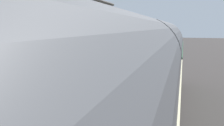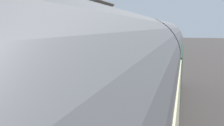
% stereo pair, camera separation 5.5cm
% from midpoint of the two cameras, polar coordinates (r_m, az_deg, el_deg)
% --- Properties ---
extents(ground_plane, '(160.00, 160.00, 0.00)m').
position_cam_midpoint_polar(ground_plane, '(13.81, 6.92, -8.08)').
color(ground_plane, '#383330').
extents(platform, '(32.00, 5.27, 0.99)m').
position_cam_midpoint_polar(platform, '(14.73, -7.16, -5.03)').
color(platform, gray).
rests_on(platform, ground).
extents(platform_edge_coping, '(32.00, 0.36, 0.02)m').
position_cam_midpoint_polar(platform_edge_coping, '(13.81, 2.16, -3.75)').
color(platform_edge_coping, beige).
rests_on(platform_edge_coping, platform).
extents(rail_near, '(52.00, 0.08, 0.14)m').
position_cam_midpoint_polar(rail_near, '(13.62, 13.71, -8.20)').
color(rail_near, gray).
rests_on(rail_near, ground).
extents(rail_far, '(52.00, 0.08, 0.14)m').
position_cam_midpoint_polar(rail_far, '(13.76, 7.67, -7.85)').
color(rail_far, gray).
rests_on(rail_far, ground).
extents(train, '(17.98, 2.73, 4.32)m').
position_cam_midpoint_polar(train, '(8.42, 7.28, -3.42)').
color(train, black).
rests_on(train, ground).
extents(station_building, '(5.98, 4.01, 5.38)m').
position_cam_midpoint_polar(station_building, '(14.06, -10.57, 2.67)').
color(station_building, silver).
rests_on(station_building, platform).
extents(bench_near_building, '(1.40, 0.44, 0.88)m').
position_cam_midpoint_polar(bench_near_building, '(24.60, 4.08, 2.83)').
color(bench_near_building, '#26727F').
rests_on(bench_near_building, platform).
extents(planter_corner_building, '(0.47, 0.47, 0.74)m').
position_cam_midpoint_polar(planter_corner_building, '(9.37, -22.27, -8.15)').
color(planter_corner_building, '#9E5138').
rests_on(planter_corner_building, platform).
extents(planter_edge_far, '(0.57, 0.57, 0.89)m').
position_cam_midpoint_polar(planter_edge_far, '(18.82, -2.74, 1.04)').
color(planter_edge_far, '#9E5138').
rests_on(planter_edge_far, platform).
extents(planter_by_door, '(0.33, 0.33, 0.71)m').
position_cam_midpoint_polar(planter_by_door, '(20.81, 5.92, 1.34)').
color(planter_by_door, '#9E5138').
rests_on(planter_by_door, platform).
extents(planter_bench_right, '(0.50, 0.50, 0.86)m').
position_cam_midpoint_polar(planter_bench_right, '(19.91, 4.24, 1.38)').
color(planter_bench_right, teal).
rests_on(planter_bench_right, platform).
extents(lamp_post_platform, '(0.32, 0.50, 3.64)m').
position_cam_midpoint_polar(lamp_post_platform, '(21.94, 5.42, 7.53)').
color(lamp_post_platform, black).
rests_on(lamp_post_platform, platform).
extents(station_sign_board, '(0.96, 0.06, 1.57)m').
position_cam_midpoint_polar(station_sign_board, '(20.21, 5.46, 3.57)').
color(station_sign_board, black).
rests_on(station_sign_board, platform).
extents(tree_far_left, '(3.91, 3.62, 7.86)m').
position_cam_midpoint_polar(tree_far_left, '(22.66, -17.95, 12.01)').
color(tree_far_left, '#4C3828').
rests_on(tree_far_left, ground).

